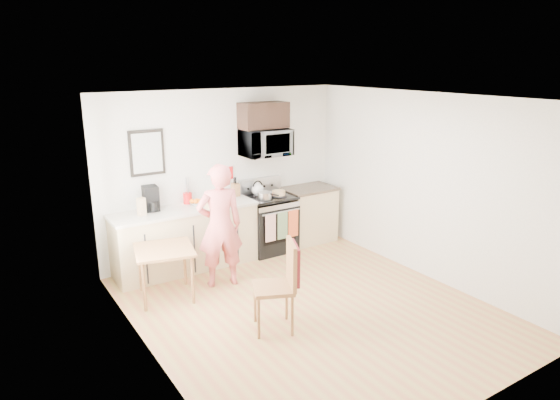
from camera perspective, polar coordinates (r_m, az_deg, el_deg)
floor at (r=6.43m, az=3.37°, el=-12.21°), size 4.60×4.60×0.00m
back_wall at (r=7.84m, az=-6.45°, el=3.03°), size 4.00×0.04×2.60m
front_wall at (r=4.42m, az=21.72°, el=-8.24°), size 4.00×0.04×2.60m
left_wall at (r=5.07m, az=-15.03°, el=-4.58°), size 0.04×4.60×2.60m
right_wall at (r=7.27m, az=16.38°, el=1.46°), size 0.04×4.60×2.60m
ceiling at (r=5.70m, az=3.79°, el=11.56°), size 4.00×4.60×0.04m
window at (r=5.74m, az=-17.38°, el=0.24°), size 0.06×1.40×1.50m
cabinet_left at (r=7.50m, az=-10.70°, el=-4.51°), size 2.10×0.60×0.90m
countertop_left at (r=7.36m, az=-10.88°, el=-1.07°), size 2.14×0.64×0.04m
cabinet_right at (r=8.53m, az=3.25°, el=-1.75°), size 0.84×0.60×0.90m
countertop_right at (r=8.41m, az=3.30°, el=1.31°), size 0.88×0.64×0.04m
range at (r=8.09m, az=-1.24°, el=-2.81°), size 0.76×0.70×1.16m
microwave at (r=7.86m, az=-1.70°, el=6.58°), size 0.76×0.51×0.42m
upper_cabinet at (r=7.85m, az=-1.90°, el=9.65°), size 0.76×0.35×0.40m
wall_art at (r=7.29m, az=-14.97°, el=5.24°), size 0.50×0.04×0.65m
wall_trivet at (r=7.85m, az=-6.08°, el=3.06°), size 0.20×0.02×0.20m
person at (r=6.77m, az=-6.89°, el=-2.94°), size 0.70×0.54×1.71m
dining_table at (r=6.62m, az=-13.09°, el=-6.06°), size 0.76×0.76×0.68m
chair at (r=5.70m, az=0.70°, el=-8.38°), size 0.63×0.59×1.06m
knife_block at (r=7.87m, az=-5.10°, el=1.19°), size 0.10×0.13×0.21m
utensil_crock at (r=7.54m, az=-10.54°, el=0.77°), size 0.13×0.13×0.39m
fruit_bowl at (r=7.46m, az=-9.53°, el=-0.31°), size 0.23×0.23×0.10m
milk_carton at (r=7.12m, az=-15.56°, el=-0.74°), size 0.12×0.12×0.25m
coffee_maker at (r=7.30m, az=-14.52°, el=0.09°), size 0.22×0.31×0.35m
bread_bag at (r=7.30m, az=-7.42°, el=-0.47°), size 0.28×0.13×0.10m
cake at (r=7.92m, az=-0.15°, el=0.76°), size 0.26×0.26×0.08m
kettle at (r=7.94m, az=-2.57°, el=1.26°), size 0.19×0.19×0.24m
pot at (r=7.73m, az=-1.71°, el=0.51°), size 0.22×0.36×0.11m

